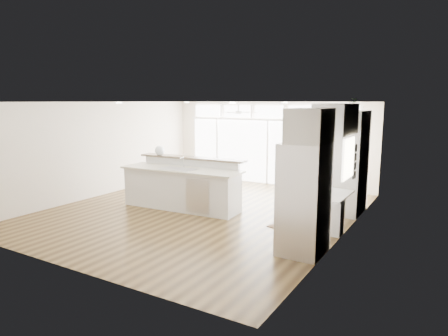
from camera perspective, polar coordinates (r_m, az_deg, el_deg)
The scene contains 24 objects.
floor at distance 10.05m, azimuth -3.21°, elevation -6.22°, with size 7.00×8.00×0.02m, color #3F2C13.
ceiling at distance 9.68m, azimuth -3.36°, elevation 9.41°, with size 7.00×8.00×0.02m, color silver.
wall_back at distance 13.26m, azimuth 6.43°, elevation 3.55°, with size 7.00×0.04×2.70m, color white.
wall_front at distance 6.88m, azimuth -22.23°, elevation -2.65°, with size 7.00×0.04×2.70m, color white.
wall_left at distance 12.07m, azimuth -17.22°, elevation 2.60°, with size 0.04×8.00×2.70m, color white.
wall_right at distance 8.36m, azimuth 17.04°, elevation -0.31°, with size 0.04×8.00×2.70m, color white.
glass_wall at distance 13.24m, azimuth 6.30°, elevation 2.24°, with size 5.80×0.06×2.08m, color white.
transom_row at distance 13.13m, azimuth 6.41°, elevation 8.00°, with size 5.90×0.06×0.40m, color white.
desk_window at distance 8.63m, azimuth 17.33°, elevation 1.32°, with size 0.04×0.85×0.85m, color white.
ceiling_fan at distance 12.33m, azimuth 2.06°, elevation 8.42°, with size 1.16×1.16×0.32m, color white.
recessed_lights at distance 9.84m, azimuth -2.70°, elevation 9.30°, with size 3.40×3.00×0.02m, color white.
oven_cabinet at distance 10.18m, azimuth 17.64°, elevation 0.79°, with size 0.64×1.20×2.50m, color white.
desk_nook at distance 8.94m, azimuth 14.89°, elevation -5.95°, with size 0.72×1.30×0.76m, color white.
upper_cabinets at distance 8.63m, azimuth 15.71°, elevation 6.74°, with size 0.64×1.30×0.64m, color white.
refrigerator at distance 7.27m, azimuth 11.35°, elevation -4.34°, with size 0.76×0.90×2.00m, color silver.
fridge_cabinet at distance 7.05m, azimuth 12.16°, elevation 5.92°, with size 0.64×0.90×0.60m, color white.
framed_photos at distance 9.25m, azimuth 18.18°, elevation 0.86°, with size 0.06×0.22×0.80m, color black.
kitchen_island at distance 10.21m, azimuth -6.14°, elevation -2.29°, with size 3.19×1.20×1.27m, color white.
rug at distance 8.86m, azimuth 10.06°, elevation -8.44°, with size 0.99×0.72×0.01m, color #382011.
office_chair at distance 9.33m, azimuth 11.01°, elevation -4.05°, with size 0.58×0.53×1.11m, color black.
fishbowl at distance 10.96m, azimuth -9.19°, elevation 2.49°, with size 0.26×0.26×0.26m, color white.
monitor at distance 8.83m, azimuth 14.55°, elevation -2.24°, with size 0.08×0.49×0.41m, color black.
keyboard at distance 8.92m, azimuth 13.45°, elevation -3.36°, with size 0.12×0.33×0.02m, color silver.
potted_plant at distance 10.08m, azimuth 18.03°, elevation 8.46°, with size 0.25×0.28×0.22m, color #2F5323.
Camera 1 is at (5.41, -8.02, 2.72)m, focal length 32.00 mm.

